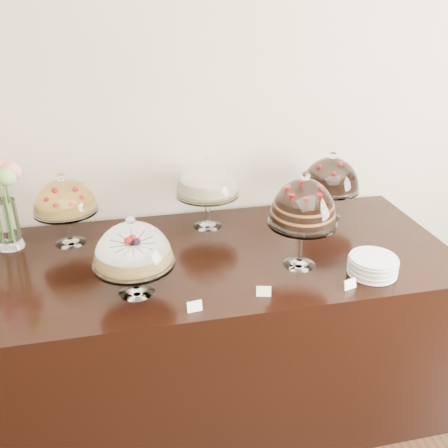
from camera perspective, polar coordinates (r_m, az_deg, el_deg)
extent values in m
cube|color=#BCB197|center=(2.71, 0.61, 13.85)|extent=(5.00, 0.04, 3.00)
cube|color=black|center=(2.63, -0.24, -12.00)|extent=(2.20, 1.00, 0.90)
cone|color=white|center=(2.12, -9.96, -7.37)|extent=(0.15, 0.15, 0.02)
cylinder|color=white|center=(2.09, -10.10, -5.83)|extent=(0.03, 0.03, 0.11)
cylinder|color=white|center=(2.06, -10.23, -4.40)|extent=(0.33, 0.33, 0.01)
cylinder|color=tan|center=(2.04, -10.30, -3.54)|extent=(0.28, 0.28, 0.06)
sphere|color=#B10E12|center=(2.04, -8.36, -2.07)|extent=(0.02, 0.02, 0.02)
sphere|color=#B10E12|center=(2.07, -12.03, -2.03)|extent=(0.02, 0.02, 0.02)
sphere|color=#B10E12|center=(1.95, -10.78, -3.63)|extent=(0.02, 0.02, 0.02)
sphere|color=white|center=(1.97, -10.65, 0.32)|extent=(0.04, 0.04, 0.04)
cone|color=white|center=(2.31, 8.58, -4.31)|extent=(0.15, 0.15, 0.02)
cylinder|color=white|center=(2.26, 8.75, -2.06)|extent=(0.03, 0.03, 0.18)
cylinder|color=white|center=(2.22, 8.92, 0.14)|extent=(0.30, 0.30, 0.01)
cylinder|color=black|center=(2.19, 9.02, 1.53)|extent=(0.22, 0.22, 0.11)
sphere|color=#B10E12|center=(2.20, 10.35, 3.33)|extent=(0.02, 0.02, 0.02)
sphere|color=#B10E12|center=(2.22, 8.93, 3.64)|extent=(0.02, 0.02, 0.02)
sphere|color=#B10E12|center=(2.19, 7.70, 3.36)|extent=(0.02, 0.02, 0.02)
sphere|color=#B10E12|center=(2.13, 7.88, 2.75)|extent=(0.02, 0.02, 0.02)
sphere|color=#B10E12|center=(2.12, 9.35, 2.43)|extent=(0.02, 0.02, 0.02)
sphere|color=#B10E12|center=(2.15, 10.59, 2.72)|extent=(0.02, 0.02, 0.02)
sphere|color=white|center=(2.13, 9.32, 5.44)|extent=(0.04, 0.04, 0.04)
cone|color=white|center=(2.64, -1.87, 0.04)|extent=(0.15, 0.15, 0.02)
cylinder|color=white|center=(2.60, -1.89, 1.83)|extent=(0.03, 0.03, 0.16)
cylinder|color=white|center=(2.57, -1.92, 3.55)|extent=(0.33, 0.33, 0.01)
cylinder|color=#FFF3C5|center=(2.56, -1.94, 4.39)|extent=(0.27, 0.27, 0.07)
sphere|color=white|center=(2.51, -1.98, 7.16)|extent=(0.04, 0.04, 0.04)
cone|color=white|center=(2.80, 11.70, 1.07)|extent=(0.15, 0.15, 0.02)
cylinder|color=white|center=(2.77, 11.85, 2.58)|extent=(0.03, 0.03, 0.14)
cylinder|color=white|center=(2.74, 11.99, 4.01)|extent=(0.31, 0.31, 0.01)
cylinder|color=black|center=(2.73, 12.08, 4.90)|extent=(0.26, 0.26, 0.08)
sphere|color=#B10E12|center=(2.76, 13.32, 6.10)|extent=(0.02, 0.02, 0.02)
sphere|color=#B10E12|center=(2.73, 10.74, 6.16)|extent=(0.02, 0.02, 0.02)
sphere|color=#B10E12|center=(2.65, 12.46, 5.33)|extent=(0.02, 0.02, 0.02)
sphere|color=white|center=(2.68, 12.35, 7.65)|extent=(0.04, 0.04, 0.04)
cone|color=white|center=(2.59, -17.12, -1.79)|extent=(0.15, 0.15, 0.02)
cylinder|color=white|center=(2.55, -17.36, -0.08)|extent=(0.03, 0.03, 0.15)
cylinder|color=white|center=(2.52, -17.60, 1.53)|extent=(0.31, 0.31, 0.01)
cylinder|color=gold|center=(2.51, -17.67, 2.03)|extent=(0.24, 0.24, 0.04)
sphere|color=#B10E12|center=(2.51, -16.29, 2.93)|extent=(0.02, 0.02, 0.02)
sphere|color=#B10E12|center=(2.56, -17.33, 3.21)|extent=(0.02, 0.02, 0.02)
sphere|color=#B10E12|center=(2.55, -18.78, 2.90)|extent=(0.02, 0.02, 0.02)
sphere|color=#B10E12|center=(2.49, -19.23, 2.30)|extent=(0.02, 0.02, 0.02)
sphere|color=#B10E12|center=(2.44, -18.19, 2.00)|extent=(0.02, 0.02, 0.02)
sphere|color=#B10E12|center=(2.45, -16.69, 2.32)|extent=(0.02, 0.02, 0.02)
sphere|color=white|center=(2.46, -18.11, 5.11)|extent=(0.04, 0.04, 0.04)
cylinder|color=white|center=(2.60, -23.54, 0.00)|extent=(0.11, 0.11, 0.24)
cylinder|color=#476B2D|center=(2.56, -23.20, 1.90)|extent=(0.01, 0.01, 0.35)
sphere|color=pink|center=(2.49, -23.16, 5.59)|extent=(0.08, 0.08, 0.08)
cylinder|color=#476B2D|center=(2.60, -23.31, 1.89)|extent=(0.01, 0.01, 0.32)
sphere|color=pink|center=(2.56, -23.39, 5.48)|extent=(0.09, 0.09, 0.09)
cylinder|color=#476B2D|center=(2.60, -23.86, 2.01)|extent=(0.01, 0.01, 0.33)
cylinder|color=#476B2D|center=(2.51, -23.45, 1.52)|extent=(0.01, 0.01, 0.36)
sphere|color=#6D9F4C|center=(2.39, -23.69, 4.96)|extent=(0.08, 0.08, 0.08)
cylinder|color=silver|center=(2.31, 16.52, -5.40)|extent=(0.21, 0.21, 0.01)
cylinder|color=silver|center=(2.31, 16.55, -5.16)|extent=(0.20, 0.20, 0.01)
cylinder|color=silver|center=(2.30, 16.58, -4.93)|extent=(0.21, 0.21, 0.01)
cylinder|color=silver|center=(2.30, 16.62, -4.69)|extent=(0.20, 0.20, 0.01)
cylinder|color=silver|center=(2.29, 16.65, -4.45)|extent=(0.21, 0.21, 0.01)
cylinder|color=silver|center=(2.28, 16.69, -4.21)|extent=(0.20, 0.20, 0.01)
cylinder|color=silver|center=(2.28, 16.72, -3.97)|extent=(0.21, 0.21, 0.01)
cylinder|color=silver|center=(2.27, 16.76, -3.73)|extent=(0.20, 0.20, 0.01)
cube|color=white|center=(1.98, -3.38, -9.38)|extent=(0.06, 0.02, 0.04)
cube|color=white|center=(2.17, 14.21, -6.68)|extent=(0.06, 0.03, 0.04)
cube|color=white|center=(2.07, 4.56, -7.69)|extent=(0.06, 0.03, 0.04)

